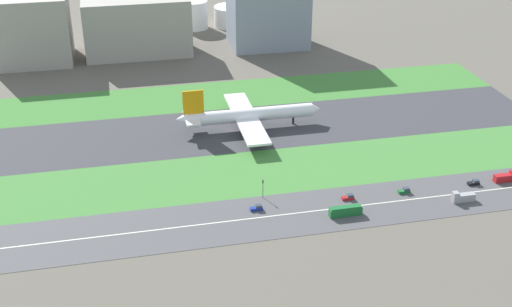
# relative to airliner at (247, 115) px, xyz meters

# --- Properties ---
(ground_plane) EXTENTS (800.00, 800.00, 0.00)m
(ground_plane) POSITION_rel_airliner_xyz_m (-7.57, -0.00, -6.23)
(ground_plane) COLOR #5B564C
(runway) EXTENTS (280.00, 46.00, 0.10)m
(runway) POSITION_rel_airliner_xyz_m (-7.57, -0.00, -6.18)
(runway) COLOR #38383D
(runway) RESTS_ON ground_plane
(grass_median_north) EXTENTS (280.00, 36.00, 0.10)m
(grass_median_north) POSITION_rel_airliner_xyz_m (-7.57, 41.00, -6.18)
(grass_median_north) COLOR #3D7A33
(grass_median_north) RESTS_ON ground_plane
(grass_median_south) EXTENTS (280.00, 36.00, 0.10)m
(grass_median_south) POSITION_rel_airliner_xyz_m (-7.57, -41.00, -6.18)
(grass_median_south) COLOR #427F38
(grass_median_south) RESTS_ON ground_plane
(highway) EXTENTS (280.00, 28.00, 0.10)m
(highway) POSITION_rel_airliner_xyz_m (-7.57, -73.00, -6.18)
(highway) COLOR #4C4C4F
(highway) RESTS_ON ground_plane
(highway_centerline) EXTENTS (266.00, 0.50, 0.01)m
(highway_centerline) POSITION_rel_airliner_xyz_m (-7.57, -73.00, -6.13)
(highway_centerline) COLOR silver
(highway_centerline) RESTS_ON highway
(airliner) EXTENTS (65.00, 56.00, 19.70)m
(airliner) POSITION_rel_airliner_xyz_m (0.00, 0.00, 0.00)
(airliner) COLOR white
(airliner) RESTS_ON runway
(truck_0) EXTENTS (8.40, 2.50, 4.00)m
(truck_0) POSITION_rel_airliner_xyz_m (63.03, -78.00, -4.56)
(truck_0) COLOR #99999E
(truck_0) RESTS_ON highway
(car_2) EXTENTS (4.40, 1.80, 2.00)m
(car_2) POSITION_rel_airliner_xyz_m (-10.49, -68.00, -5.31)
(car_2) COLOR navy
(car_2) RESTS_ON highway
(truck_1) EXTENTS (8.40, 2.50, 4.00)m
(truck_1) POSITION_rel_airliner_xyz_m (86.00, -68.00, -4.56)
(truck_1) COLOR #B2191E
(truck_1) RESTS_ON highway
(car_0) EXTENTS (4.40, 1.80, 2.00)m
(car_0) POSITION_rel_airliner_xyz_m (23.40, -68.00, -5.31)
(car_0) COLOR #B2191E
(car_0) RESTS_ON highway
(bus_0) EXTENTS (11.60, 2.50, 3.50)m
(bus_0) POSITION_rel_airliner_xyz_m (18.76, -78.00, -4.41)
(bus_0) COLOR #19662D
(bus_0) RESTS_ON highway
(car_3) EXTENTS (4.40, 1.80, 2.00)m
(car_3) POSITION_rel_airliner_xyz_m (45.17, -68.00, -5.31)
(car_3) COLOR #19662D
(car_3) RESTS_ON highway
(car_1) EXTENTS (4.40, 1.80, 2.00)m
(car_1) POSITION_rel_airliner_xyz_m (73.13, -68.00, -5.31)
(car_1) COLOR black
(car_1) RESTS_ON highway
(traffic_light) EXTENTS (0.36, 0.50, 7.20)m
(traffic_light) POSITION_rel_airliner_xyz_m (-6.51, -60.01, -1.94)
(traffic_light) COLOR #4C4C51
(traffic_light) RESTS_ON highway
(terminal_building) EXTENTS (41.60, 35.70, 37.29)m
(terminal_building) POSITION_rel_airliner_xyz_m (-97.57, 114.00, 12.41)
(terminal_building) COLOR #9E998E
(terminal_building) RESTS_ON ground_plane
(hangar_building) EXTENTS (59.60, 28.92, 32.52)m
(hangar_building) POSITION_rel_airliner_xyz_m (-39.94, 114.00, 10.03)
(hangar_building) COLOR #9E998E
(hangar_building) RESTS_ON ground_plane
(office_tower) EXTENTS (44.72, 32.08, 54.99)m
(office_tower) POSITION_rel_airliner_xyz_m (36.57, 114.00, 21.26)
(office_tower) COLOR gray
(office_tower) RESTS_ON ground_plane
(fuel_tank_west) EXTENTS (16.23, 16.23, 16.32)m
(fuel_tank_west) POSITION_rel_airliner_xyz_m (-27.42, 159.00, 1.93)
(fuel_tank_west) COLOR silver
(fuel_tank_west) RESTS_ON ground_plane
(fuel_tank_centre) EXTENTS (19.14, 19.14, 17.80)m
(fuel_tank_centre) POSITION_rel_airliner_xyz_m (-2.30, 159.00, 2.67)
(fuel_tank_centre) COLOR silver
(fuel_tank_centre) RESTS_ON ground_plane
(fuel_tank_east) EXTENTS (24.66, 24.66, 12.68)m
(fuel_tank_east) POSITION_rel_airliner_xyz_m (23.87, 159.00, 0.11)
(fuel_tank_east) COLOR silver
(fuel_tank_east) RESTS_ON ground_plane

